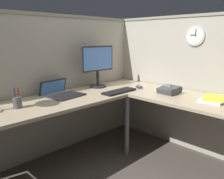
% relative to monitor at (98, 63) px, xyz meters
% --- Properties ---
extents(ground_plane, '(6.80, 6.80, 0.00)m').
position_rel_monitor_xyz_m(ground_plane, '(-0.15, -0.64, -1.02)').
color(ground_plane, '#4C443D').
extents(cubicle_wall_back, '(2.57, 0.12, 1.58)m').
position_rel_monitor_xyz_m(cubicle_wall_back, '(-0.52, 0.23, -0.23)').
color(cubicle_wall_back, '#A8A393').
rests_on(cubicle_wall_back, ground).
extents(cubicle_wall_right, '(0.12, 2.37, 1.58)m').
position_rel_monitor_xyz_m(cubicle_wall_right, '(0.72, -0.90, -0.23)').
color(cubicle_wall_right, '#A8A393').
rests_on(cubicle_wall_right, ground).
extents(desk, '(2.35, 2.15, 0.73)m').
position_rel_monitor_xyz_m(desk, '(-0.30, -0.69, -0.39)').
color(desk, tan).
rests_on(desk, ground).
extents(monitor, '(0.46, 0.20, 0.50)m').
position_rel_monitor_xyz_m(monitor, '(0.00, 0.00, 0.00)').
color(monitor, '#232326').
rests_on(monitor, desk).
extents(laptop, '(0.39, 0.42, 0.22)m').
position_rel_monitor_xyz_m(laptop, '(-0.55, -0.02, -0.27)').
color(laptop, '#232326').
rests_on(laptop, desk).
extents(keyboard, '(0.43, 0.15, 0.02)m').
position_rel_monitor_xyz_m(keyboard, '(-0.02, -0.38, -0.28)').
color(keyboard, black).
rests_on(keyboard, desk).
extents(computer_mouse, '(0.06, 0.10, 0.03)m').
position_rel_monitor_xyz_m(computer_mouse, '(0.31, -0.40, -0.28)').
color(computer_mouse, '#38383D').
rests_on(computer_mouse, desk).
extents(pen_cup, '(0.08, 0.08, 0.18)m').
position_rel_monitor_xyz_m(pen_cup, '(-1.07, -0.15, -0.24)').
color(pen_cup, '#4C4C51').
rests_on(pen_cup, desk).
extents(office_phone, '(0.21, 0.23, 0.11)m').
position_rel_monitor_xyz_m(office_phone, '(0.33, -0.81, -0.26)').
color(office_phone, '#38383D').
rests_on(office_phone, desk).
extents(book_stack, '(0.31, 0.25, 0.04)m').
position_rel_monitor_xyz_m(book_stack, '(0.36, -1.27, -0.27)').
color(book_stack, silver).
rests_on(book_stack, desk).
extents(wall_clock, '(0.04, 0.22, 0.22)m').
position_rel_monitor_xyz_m(wall_clock, '(0.67, -0.89, 0.32)').
color(wall_clock, '#B7BABF').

